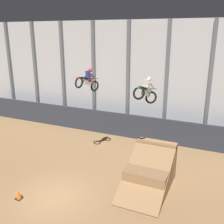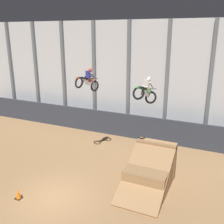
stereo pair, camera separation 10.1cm
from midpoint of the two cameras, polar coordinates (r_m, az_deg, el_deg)
ground_plane at (r=15.63m, az=-12.20°, el=-17.79°), size 60.00×60.00×0.00m
arena_back_wall at (r=23.28m, az=3.87°, el=7.27°), size 32.00×0.40×9.85m
lower_barrier at (r=22.97m, az=2.42°, el=-2.85°), size 31.36×0.20×2.09m
dirt_ramp at (r=16.31m, az=8.55°, el=-12.57°), size 2.51×4.44×2.43m
rider_bike_left_air at (r=17.24m, az=-5.18°, el=6.77°), size 1.24×1.81×1.63m
rider_bike_right_air at (r=14.67m, az=7.53°, el=4.49°), size 1.12×1.80×1.65m
traffic_cone_near_ramp at (r=15.96m, az=-19.54°, el=-16.46°), size 0.36×0.36×0.58m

